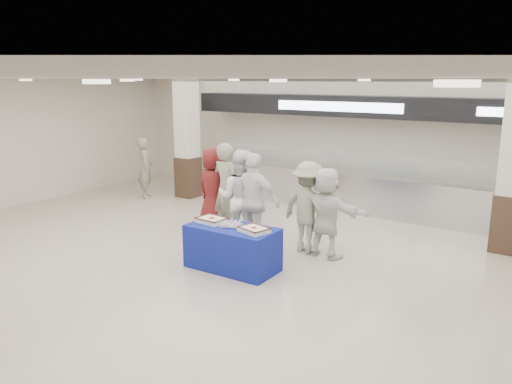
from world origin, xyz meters
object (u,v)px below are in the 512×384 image
Objects in this scene: display_table at (232,248)px; sheet_cake_left at (212,220)px; civilian_maroon at (214,189)px; soldier_bg at (145,168)px; soldier_b at (308,208)px; chef_tall at (241,197)px; soldier_a at (226,189)px; cupcake_tray at (232,224)px; chef_short at (254,201)px; civilian_white at (326,213)px; sheet_cake_right at (254,229)px.

display_table is 3.12× the size of sheet_cake_left.
civilian_maroon reaches higher than soldier_bg.
chef_tall is at bearing 23.09° from soldier_b.
soldier_a is 1.11× the size of soldier_b.
chef_tall is at bearing 119.00° from display_table.
sheet_cake_left reaches higher than cupcake_tray.
chef_tall is (1.04, -0.44, 0.04)m from civilian_maroon.
cupcake_tray is 0.25× the size of chef_short.
soldier_b is at bearing 1.06° from civilian_white.
sheet_cake_left is (-0.46, 0.02, 0.42)m from display_table.
soldier_b is at bearing 52.96° from sheet_cake_left.
soldier_b is at bearing -149.33° from soldier_bg.
display_table is at bearing -45.59° from cupcake_tray.
civilian_white is (1.08, 1.40, 0.05)m from cupcake_tray.
sheet_cake_left is 2.07m from civilian_maroon.
civilian_maroon is 0.96× the size of chef_tall.
soldier_b is 5.95m from soldier_bg.
cupcake_tray is 1.10m from chef_short.
civilian_maroon is (-1.74, 1.65, 0.52)m from display_table.
soldier_a is 1.96m from soldier_b.
sheet_cake_left is 0.30× the size of civilian_white.
civilian_maroon is 0.97× the size of chef_short.
civilian_white reaches higher than display_table.
chef_short is 1.40m from civilian_white.
sheet_cake_right is at bearing 112.42° from chef_tall.
sheet_cake_right reaches higher than display_table.
sheet_cake_right is at bearing 151.44° from civilian_maroon.
cupcake_tray is at bearing -164.88° from soldier_bg.
soldier_b is (0.65, 1.48, 0.49)m from display_table.
cupcake_tray reaches higher than display_table.
display_table is at bearing 99.14° from chef_tall.
civilian_white is at bearing -148.84° from soldier_bg.
chef_short reaches higher than sheet_cake_right.
display_table is 1.50m from chef_tall.
soldier_bg is (-3.83, 1.35, -0.14)m from soldier_a.
soldier_b is 1.03× the size of civilian_white.
sheet_cake_right is at bearing -7.91° from cupcake_tray.
soldier_a is 0.69m from chef_tall.
soldier_b is at bearing 65.23° from display_table.
civilian_maroon reaches higher than sheet_cake_left.
civilian_white is (1.74, 0.24, -0.10)m from chef_tall.
sheet_cake_left is at bearing -176.97° from cupcake_tray.
civilian_maroon is 1.09× the size of soldier_bg.
cupcake_tray is at bearing 172.09° from sheet_cake_right.
soldier_a is (0.43, -0.11, 0.07)m from civilian_maroon.
soldier_a reaches higher than display_table.
soldier_bg is at bearing -2.28° from soldier_b.
chef_short is 1.13× the size of soldier_bg.
civilian_maroon is 0.45m from soldier_a.
civilian_white is (1.50, 1.43, 0.03)m from sheet_cake_left.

